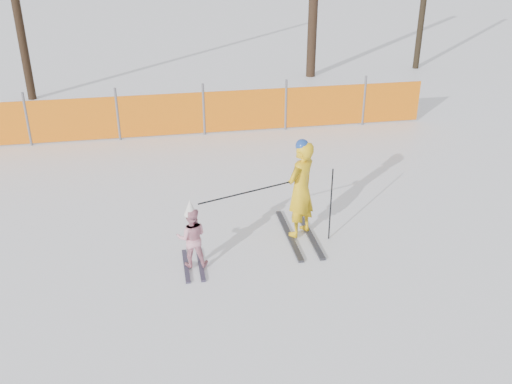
% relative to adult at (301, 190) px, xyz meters
% --- Properties ---
extents(ground, '(120.00, 120.00, 0.00)m').
position_rel_adult_xyz_m(ground, '(-0.78, -0.79, -0.84)').
color(ground, white).
rests_on(ground, ground).
extents(adult, '(0.70, 1.64, 1.69)m').
position_rel_adult_xyz_m(adult, '(0.00, 0.00, 0.00)').
color(adult, black).
rests_on(adult, ground).
extents(child, '(0.49, 0.90, 1.12)m').
position_rel_adult_xyz_m(child, '(-1.80, -0.61, -0.33)').
color(child, black).
rests_on(child, ground).
extents(ski_poles, '(2.15, 0.55, 1.25)m').
position_rel_adult_xyz_m(ski_poles, '(-0.32, -0.26, 0.01)').
color(ski_poles, black).
rests_on(ski_poles, ground).
extents(safety_fence, '(15.49, 0.06, 1.25)m').
position_rel_adult_xyz_m(safety_fence, '(-3.38, 5.11, -0.28)').
color(safety_fence, '#595960').
rests_on(safety_fence, ground).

